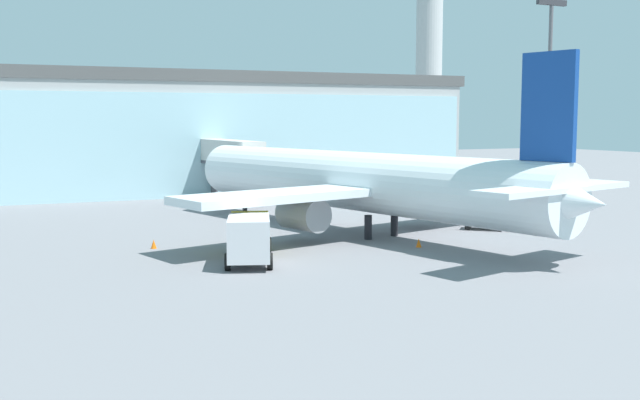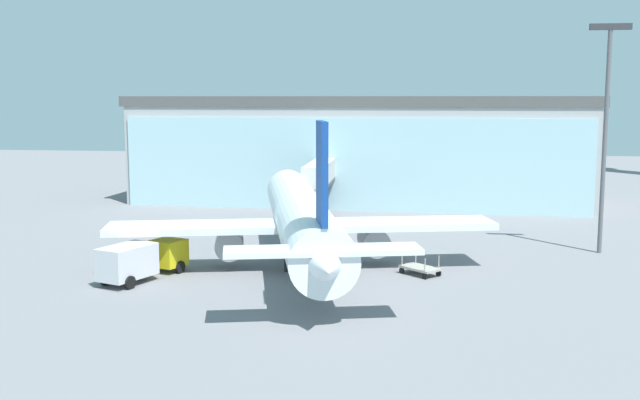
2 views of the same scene
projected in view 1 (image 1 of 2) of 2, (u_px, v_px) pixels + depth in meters
ground at (418, 244)px, 47.12m from camera, size 240.00×240.00×0.00m
terminal_building at (218, 132)px, 83.00m from camera, size 55.29×17.56×12.80m
jet_bridge at (229, 155)px, 70.52m from camera, size 2.49×12.68×5.89m
control_tower at (429, 35)px, 133.33m from camera, size 8.90×8.90×38.33m
apron_light_mast at (549, 84)px, 67.31m from camera, size 3.20×0.40×18.45m
airplane at (360, 182)px, 51.07m from camera, size 28.83×36.74×11.38m
catering_truck at (249, 235)px, 41.30m from camera, size 4.65×7.61×2.65m
baggage_cart at (485, 223)px, 53.34m from camera, size 3.14×3.08×1.50m
safety_cone_nose at (419, 243)px, 46.03m from camera, size 0.36×0.36×0.55m
safety_cone_wingtip at (154, 244)px, 45.56m from camera, size 0.36×0.36×0.55m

